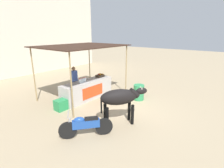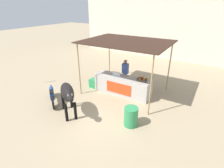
% 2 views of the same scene
% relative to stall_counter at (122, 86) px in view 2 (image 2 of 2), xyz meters
% --- Properties ---
extents(ground_plane, '(60.00, 60.00, 0.00)m').
position_rel_stall_counter_xyz_m(ground_plane, '(0.00, -2.20, -0.48)').
color(ground_plane, tan).
extents(building_wall_far, '(16.00, 0.50, 6.66)m').
position_rel_stall_counter_xyz_m(building_wall_far, '(0.00, 7.89, 2.85)').
color(building_wall_far, beige).
rests_on(building_wall_far, ground).
extents(stall_counter, '(3.00, 0.82, 0.96)m').
position_rel_stall_counter_xyz_m(stall_counter, '(0.00, 0.00, 0.00)').
color(stall_counter, '#B2ADA8').
rests_on(stall_counter, ground).
extents(stall_awning, '(4.20, 3.20, 2.74)m').
position_rel_stall_counter_xyz_m(stall_awning, '(0.00, 0.30, 2.15)').
color(stall_awning, '#382319').
rests_on(stall_awning, ground).
extents(water_bottle_row, '(0.43, 0.07, 0.25)m').
position_rel_stall_counter_xyz_m(water_bottle_row, '(-0.35, -0.05, 0.59)').
color(water_bottle_row, silver).
rests_on(water_bottle_row, stall_counter).
extents(fruit_crate, '(0.44, 0.32, 0.18)m').
position_rel_stall_counter_xyz_m(fruit_crate, '(1.05, 0.05, 0.55)').
color(fruit_crate, '#3F3326').
rests_on(fruit_crate, stall_counter).
extents(vendor_behind_counter, '(0.34, 0.22, 1.65)m').
position_rel_stall_counter_xyz_m(vendor_behind_counter, '(-0.23, 0.75, 0.37)').
color(vendor_behind_counter, '#383842').
rests_on(vendor_behind_counter, ground).
extents(cooler_box, '(0.60, 0.44, 0.48)m').
position_rel_stall_counter_xyz_m(cooler_box, '(-1.70, -0.10, -0.24)').
color(cooler_box, '#268C4C').
rests_on(cooler_box, ground).
extents(water_barrel, '(0.55, 0.55, 0.79)m').
position_rel_stall_counter_xyz_m(water_barrel, '(1.55, -2.18, -0.08)').
color(water_barrel, '#2D8C51').
rests_on(water_barrel, ground).
extents(cow, '(1.67, 1.39, 1.44)m').
position_rel_stall_counter_xyz_m(cow, '(-1.04, -2.89, 0.55)').
color(cow, black).
rests_on(cow, ground).
extents(motorcycle_parked, '(1.45, 1.20, 0.90)m').
position_rel_stall_counter_xyz_m(motorcycle_parked, '(-2.50, -2.52, -0.05)').
color(motorcycle_parked, black).
rests_on(motorcycle_parked, ground).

